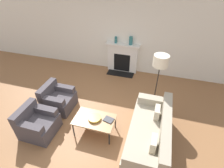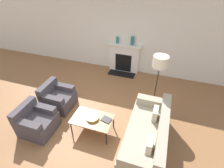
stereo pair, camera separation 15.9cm
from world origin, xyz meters
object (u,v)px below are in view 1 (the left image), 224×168
object	(u,v)px
book	(109,120)
fireplace	(122,58)
armchair_near	(37,124)
mantel_vase_center_left	(131,41)
mantel_vase_left	(116,40)
floor_lamp	(160,66)
couch	(150,134)
bowl	(95,118)
armchair_far	(58,99)
coffee_table	(94,120)

from	to	relation	value
book	fireplace	bearing A→B (deg)	110.86
armchair_near	mantel_vase_center_left	bearing A→B (deg)	-23.90
fireplace	mantel_vase_left	distance (m)	0.74
armchair_near	floor_lamp	world-z (taller)	floor_lamp
couch	bowl	size ratio (longest dim) A/B	6.41
fireplace	armchair_near	bearing A→B (deg)	-110.17
couch	armchair_far	bearing A→B (deg)	-100.36
armchair_far	bowl	distance (m)	1.49
armchair_far	coffee_table	world-z (taller)	armchair_far
coffee_table	floor_lamp	size ratio (longest dim) A/B	0.59
bowl	mantel_vase_center_left	xyz separation A→B (m)	(0.21, 3.16, 0.79)
armchair_near	mantel_vase_center_left	world-z (taller)	mantel_vase_center_left
fireplace	couch	world-z (taller)	fireplace
coffee_table	mantel_vase_left	xyz separation A→B (m)	(-0.33, 3.16, 0.82)
fireplace	couch	xyz separation A→B (m)	(1.43, -3.10, -0.23)
bowl	mantel_vase_left	xyz separation A→B (m)	(-0.34, 3.16, 0.75)
armchair_near	armchair_far	world-z (taller)	same
couch	mantel_vase_center_left	size ratio (longest dim) A/B	6.87
coffee_table	armchair_far	bearing A→B (deg)	158.17
fireplace	armchair_near	size ratio (longest dim) A/B	1.54
bowl	book	size ratio (longest dim) A/B	1.18
fireplace	floor_lamp	xyz separation A→B (m)	(1.39, -1.80, 0.86)
couch	mantel_vase_center_left	world-z (taller)	mantel_vase_center_left
book	floor_lamp	size ratio (longest dim) A/B	0.16
book	mantel_vase_center_left	xyz separation A→B (m)	(-0.13, 3.09, 0.81)
fireplace	mantel_vase_center_left	size ratio (longest dim) A/B	4.24
coffee_table	mantel_vase_center_left	xyz separation A→B (m)	(0.22, 3.16, 0.86)
armchair_far	mantel_vase_center_left	distance (m)	3.21
book	floor_lamp	distance (m)	1.87
couch	mantel_vase_center_left	xyz separation A→B (m)	(-1.15, 3.11, 0.95)
fireplace	mantel_vase_left	size ratio (longest dim) A/B	5.45
bowl	book	xyz separation A→B (m)	(0.34, 0.07, -0.03)
fireplace	floor_lamp	size ratio (longest dim) A/B	0.73
fireplace	coffee_table	xyz separation A→B (m)	(0.06, -3.15, -0.13)
bowl	mantel_vase_center_left	size ratio (longest dim) A/B	1.07
armchair_near	bowl	bearing A→B (deg)	-73.08
fireplace	mantel_vase_left	xyz separation A→B (m)	(-0.28, 0.01, 0.69)
bowl	floor_lamp	size ratio (longest dim) A/B	0.18
coffee_table	couch	bearing A→B (deg)	2.02
couch	armchair_near	world-z (taller)	couch
fireplace	armchair_far	bearing A→B (deg)	-116.74
armchair_near	floor_lamp	bearing A→B (deg)	-56.87
armchair_far	mantel_vase_left	world-z (taller)	mantel_vase_left
floor_lamp	mantel_vase_center_left	xyz separation A→B (m)	(-1.12, 1.82, -0.13)
fireplace	armchair_near	distance (m)	3.81
fireplace	book	size ratio (longest dim) A/B	4.66
fireplace	floor_lamp	bearing A→B (deg)	-52.31
mantel_vase_left	mantel_vase_center_left	xyz separation A→B (m)	(0.55, 0.00, 0.03)
bowl	armchair_far	bearing A→B (deg)	158.33
fireplace	floor_lamp	distance (m)	2.43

